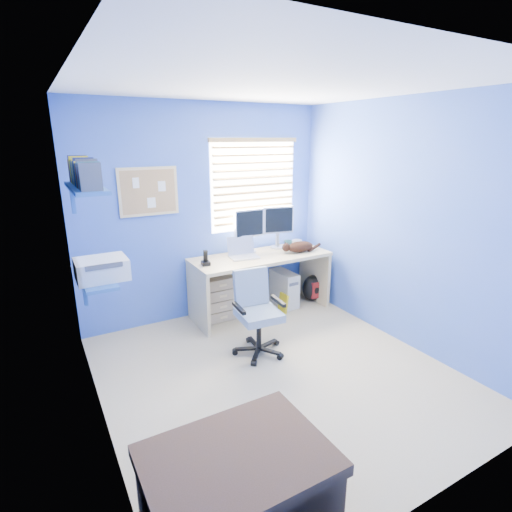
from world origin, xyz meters
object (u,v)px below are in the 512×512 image
laptop (244,249)px  office_chair (257,323)px  desk (261,284)px  cat (300,247)px  tower_pc (284,288)px

laptop → office_chair: size_ratio=0.39×
desk → office_chair: bearing=-122.4°
laptop → cat: bearing=-2.0°
tower_pc → laptop: bearing=-178.4°
desk → laptop: (-0.22, 0.02, 0.48)m
desk → office_chair: (-0.52, -0.81, -0.05)m
tower_pc → office_chair: bearing=-137.3°
desk → cat: 0.68m
cat → office_chair: bearing=-136.6°
desk → tower_pc: desk is taller
laptop → cat: size_ratio=0.91×
laptop → cat: (0.73, -0.12, -0.05)m
cat → tower_pc: bearing=138.4°
desk → tower_pc: (0.38, 0.05, -0.14)m
desk → tower_pc: 0.41m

